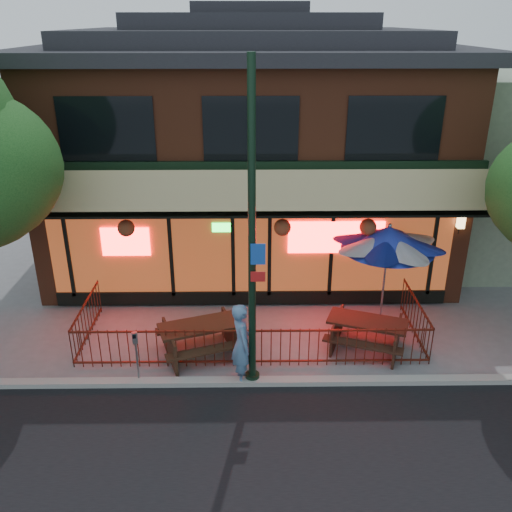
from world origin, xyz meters
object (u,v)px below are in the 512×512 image
at_px(picnic_table_right, 367,330).
at_px(patio_umbrella, 389,238).
at_px(street_light, 252,254).
at_px(pedestrian, 242,343).
at_px(picnic_table_left, 201,335).
at_px(parking_meter_near, 136,349).

relative_size(picnic_table_right, patio_umbrella, 0.83).
xyz_separation_m(street_light, pedestrian, (-0.23, 0.05, -2.18)).
relative_size(picnic_table_left, parking_meter_near, 1.80).
xyz_separation_m(picnic_table_right, parking_meter_near, (-5.37, -1.29, 0.35)).
bearing_deg(street_light, pedestrian, 166.98).
bearing_deg(picnic_table_right, pedestrian, -157.89).
distance_m(patio_umbrella, parking_meter_near, 6.86).
height_order(patio_umbrella, pedestrian, patio_umbrella).
height_order(picnic_table_right, parking_meter_near, parking_meter_near).
relative_size(street_light, picnic_table_right, 3.07).
bearing_deg(parking_meter_near, street_light, -0.06).
bearing_deg(pedestrian, street_light, -113.58).
xyz_separation_m(picnic_table_right, pedestrian, (-3.04, -1.24, 0.44)).
height_order(patio_umbrella, parking_meter_near, patio_umbrella).
bearing_deg(parking_meter_near, picnic_table_left, 39.75).
distance_m(picnic_table_right, pedestrian, 3.31).
height_order(picnic_table_right, patio_umbrella, patio_umbrella).
distance_m(street_light, parking_meter_near, 3.42).
bearing_deg(patio_umbrella, pedestrian, -143.81).
height_order(picnic_table_left, picnic_table_right, picnic_table_left).
xyz_separation_m(street_light, picnic_table_left, (-1.23, 1.10, -2.60)).
height_order(pedestrian, parking_meter_near, pedestrian).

